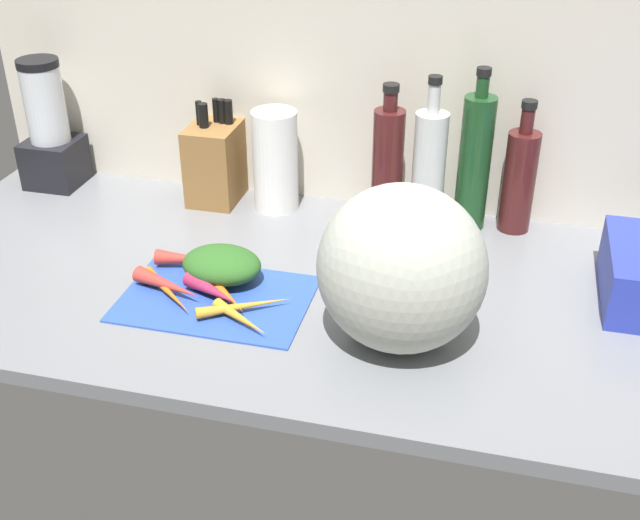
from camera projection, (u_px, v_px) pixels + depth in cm
name	position (u px, v px, depth cm)	size (l,w,h in cm)	color
ground_plane	(301.00, 285.00, 158.01)	(170.00, 80.00, 3.00)	slate
wall_back	(346.00, 74.00, 174.30)	(170.00, 3.00, 60.00)	beige
cutting_board	(216.00, 298.00, 150.67)	(35.66, 24.75, 0.80)	#2D51B7
carrot_0	(229.00, 298.00, 147.70)	(2.26, 2.26, 10.62)	orange
carrot_1	(168.00, 285.00, 150.83)	(3.23, 3.23, 15.22)	red
carrot_2	(241.00, 318.00, 142.07)	(2.20, 2.20, 13.56)	orange
carrot_3	(212.00, 290.00, 148.99)	(3.50, 3.50, 12.69)	#B2264C
carrot_4	(188.00, 259.00, 159.23)	(3.22, 3.22, 13.31)	red
carrot_5	(244.00, 306.00, 145.57)	(2.13, 2.13, 17.83)	orange
carrot_6	(167.00, 290.00, 150.18)	(2.09, 2.09, 17.48)	orange
carrot_greens_pile	(222.00, 265.00, 154.00)	(15.68, 12.07, 6.64)	#2D6023
winter_squash	(401.00, 269.00, 131.86)	(28.67, 25.86, 29.55)	#B2B7A8
knife_block	(217.00, 160.00, 184.77)	(11.00, 16.02, 23.80)	olive
blender_appliance	(50.00, 132.00, 189.56)	(12.57, 12.57, 31.04)	black
paper_towel_roll	(275.00, 161.00, 179.00)	(10.25, 10.25, 23.27)	white
bottle_0	(388.00, 165.00, 171.97)	(6.84, 6.84, 31.68)	#471919
bottle_1	(429.00, 171.00, 168.33)	(7.03, 7.03, 34.62)	silver
bottle_2	(475.00, 161.00, 169.22)	(6.93, 6.93, 35.78)	#19421E
bottle_3	(519.00, 179.00, 169.75)	(7.01, 7.01, 29.41)	#471919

